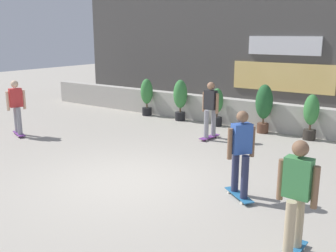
{
  "coord_description": "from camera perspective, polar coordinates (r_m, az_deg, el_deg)",
  "views": [
    {
      "loc": [
        5.14,
        -5.87,
        3.06
      ],
      "look_at": [
        0.0,
        1.5,
        0.9
      ],
      "focal_mm": 41.37,
      "sensor_mm": 36.0,
      "label": 1
    }
  ],
  "objects": [
    {
      "name": "ground_plane",
      "position": [
        8.38,
        -5.93,
        -7.97
      ],
      "size": [
        48.0,
        48.0,
        0.0
      ],
      "primitive_type": "plane",
      "color": "#A8A093"
    },
    {
      "name": "planter_wall",
      "position": [
        13.2,
        11.25,
        1.85
      ],
      "size": [
        18.0,
        0.4,
        0.9
      ],
      "primitive_type": "cube",
      "color": "#B2ADA3",
      "rests_on": "ground"
    },
    {
      "name": "building_backdrop",
      "position": [
        16.68,
        17.44,
        13.56
      ],
      "size": [
        20.0,
        2.08,
        6.5
      ],
      "color": "#4C4947",
      "rests_on": "ground"
    },
    {
      "name": "potted_plant_0",
      "position": [
        14.68,
        -3.16,
        4.63
      ],
      "size": [
        0.46,
        0.46,
        1.4
      ],
      "color": "black",
      "rests_on": "ground"
    },
    {
      "name": "potted_plant_1",
      "position": [
        13.8,
        1.82,
        4.28
      ],
      "size": [
        0.49,
        0.49,
        1.46
      ],
      "color": "black",
      "rests_on": "ground"
    },
    {
      "name": "potted_plant_2",
      "position": [
        13.09,
        7.23,
        3.04
      ],
      "size": [
        0.4,
        0.4,
        1.28
      ],
      "color": "black",
      "rests_on": "ground"
    },
    {
      "name": "potted_plant_3",
      "position": [
        12.4,
        13.96,
        3.04
      ],
      "size": [
        0.53,
        0.53,
        1.53
      ],
      "color": "brown",
      "rests_on": "ground"
    },
    {
      "name": "potted_plant_4",
      "position": [
        12.0,
        20.33,
        1.62
      ],
      "size": [
        0.44,
        0.44,
        1.35
      ],
      "color": "#2D2823",
      "rests_on": "ground"
    },
    {
      "name": "skater_by_wall_right",
      "position": [
        11.35,
        6.26,
        2.68
      ],
      "size": [
        0.56,
        0.82,
        1.7
      ],
      "color": "#72338C",
      "rests_on": "ground"
    },
    {
      "name": "skater_by_wall_left",
      "position": [
        12.54,
        -21.44,
        2.85
      ],
      "size": [
        0.82,
        0.53,
        1.7
      ],
      "color": "#72338C",
      "rests_on": "ground"
    },
    {
      "name": "skater_mid_plaza",
      "position": [
        5.59,
        18.43,
        -9.5
      ],
      "size": [
        0.56,
        0.81,
        1.7
      ],
      "color": "#266699",
      "rests_on": "ground"
    },
    {
      "name": "skater_far_right",
      "position": [
        7.3,
        10.7,
        -3.6
      ],
      "size": [
        0.76,
        0.64,
        1.7
      ],
      "color": "#266699",
      "rests_on": "ground"
    }
  ]
}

